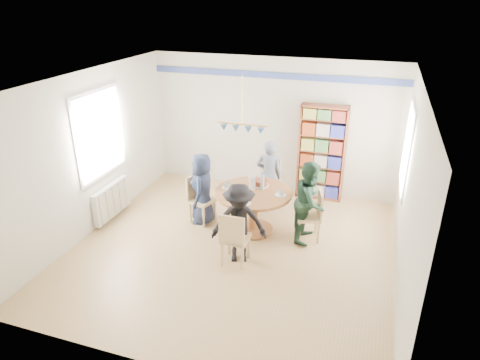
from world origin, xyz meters
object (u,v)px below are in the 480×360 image
at_px(person_near, 239,224).
at_px(bookshelf, 322,154).
at_px(chair_far, 267,180).
at_px(chair_near, 234,237).
at_px(person_far, 269,175).
at_px(person_right, 310,202).
at_px(dining_table, 253,202).
at_px(radiator, 112,200).
at_px(chair_left, 199,196).
at_px(person_left, 202,189).
at_px(chair_right, 313,213).

xyz_separation_m(person_near, bookshelf, (0.83, 2.60, 0.29)).
xyz_separation_m(chair_far, chair_near, (0.04, -2.07, -0.05)).
bearing_deg(person_far, person_right, 128.81).
bearing_deg(dining_table, person_right, 2.41).
xyz_separation_m(radiator, person_near, (2.62, -0.56, 0.29)).
height_order(chair_left, person_near, person_near).
bearing_deg(chair_near, dining_table, 90.90).
relative_size(chair_far, person_near, 0.76).
height_order(chair_near, person_left, person_left).
bearing_deg(chair_left, person_far, 39.49).
height_order(chair_left, bookshelf, bookshelf).
bearing_deg(chair_far, bookshelf, 37.02).
bearing_deg(bookshelf, chair_right, -85.35).
bearing_deg(chair_near, bookshelf, 72.54).
distance_m(chair_right, person_near, 1.39).
bearing_deg(dining_table, person_near, -87.15).
distance_m(chair_far, chair_near, 2.07).
height_order(chair_right, person_left, person_left).
height_order(person_left, bookshelf, bookshelf).
distance_m(person_left, person_right, 1.90).
xyz_separation_m(person_far, person_near, (0.02, -1.84, -0.03)).
distance_m(person_right, person_far, 1.27).
xyz_separation_m(chair_left, chair_right, (2.04, 0.02, -0.00)).
height_order(person_far, person_near, person_far).
xyz_separation_m(person_left, person_far, (0.98, 0.89, 0.03)).
distance_m(radiator, chair_far, 2.90).
distance_m(chair_left, chair_right, 2.04).
bearing_deg(radiator, chair_near, -15.24).
height_order(chair_right, person_far, person_far).
xyz_separation_m(chair_left, chair_near, (1.05, -1.11, 0.01)).
distance_m(chair_left, chair_far, 1.39).
bearing_deg(chair_right, person_near, -134.57).
bearing_deg(chair_left, dining_table, -2.55).
xyz_separation_m(radiator, person_far, (2.60, 1.28, 0.33)).
height_order(chair_right, bookshelf, bookshelf).
height_order(dining_table, chair_right, chair_right).
relative_size(person_left, person_near, 1.01).
height_order(chair_far, person_near, person_near).
relative_size(chair_left, person_far, 0.64).
relative_size(chair_near, bookshelf, 0.47).
height_order(chair_right, person_right, person_right).
bearing_deg(dining_table, person_left, 178.17).
height_order(dining_table, person_left, person_left).
bearing_deg(chair_far, chair_right, -42.30).
xyz_separation_m(chair_near, person_left, (-0.96, 1.09, 0.16)).
bearing_deg(dining_table, chair_right, 3.47).
distance_m(chair_left, person_right, 1.99).
distance_m(dining_table, chair_right, 1.02).
distance_m(chair_far, person_left, 1.35).
bearing_deg(bookshelf, person_right, -87.63).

